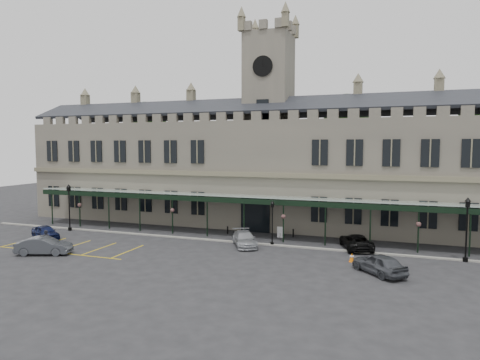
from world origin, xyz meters
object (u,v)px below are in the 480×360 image
(car_van, at_px, (356,242))
(lamp_post_mid, at_px, (272,219))
(station_building, at_px, (268,170))
(car_left_b, at_px, (44,246))
(clock_tower, at_px, (269,113))
(car_taxi, at_px, (245,239))
(traffic_cone, at_px, (352,258))
(lamp_post_right, at_px, (467,224))
(person_a, at_px, (46,241))
(car_right_a, at_px, (379,264))
(lamp_post_left, at_px, (69,203))
(car_left_a, at_px, (45,232))
(sign_board, at_px, (280,232))

(car_van, bearing_deg, lamp_post_mid, -9.34)
(station_building, relative_size, car_left_b, 13.20)
(clock_tower, bearing_deg, car_taxi, -85.04)
(clock_tower, height_order, car_taxi, clock_tower)
(traffic_cone, bearing_deg, clock_tower, 128.20)
(lamp_post_right, bearing_deg, person_a, -165.83)
(clock_tower, relative_size, car_left_b, 5.46)
(car_van, bearing_deg, clock_tower, -58.97)
(car_left_b, distance_m, car_right_a, 27.42)
(lamp_post_right, relative_size, traffic_cone, 7.24)
(lamp_post_right, distance_m, car_right_a, 8.99)
(lamp_post_left, xyz_separation_m, car_left_a, (0.74, -4.26, -2.35))
(traffic_cone, xyz_separation_m, car_right_a, (2.14, -2.67, 0.40))
(lamp_post_mid, xyz_separation_m, car_left_b, (-17.51, -9.77, -1.75))
(car_left_a, xyz_separation_m, car_left_b, (4.51, -4.84, 0.07))
(car_van, height_order, person_a, person_a)
(lamp_post_right, bearing_deg, car_right_a, -137.93)
(lamp_post_mid, distance_m, car_left_b, 20.13)
(lamp_post_mid, distance_m, person_a, 20.24)
(lamp_post_mid, distance_m, car_right_a, 11.50)
(clock_tower, bearing_deg, person_a, -127.47)
(car_left_a, bearing_deg, car_right_a, -66.99)
(station_building, xyz_separation_m, car_taxi, (1.00, -11.45, -5.80))
(lamp_post_left, bearing_deg, lamp_post_right, 0.70)
(lamp_post_left, xyz_separation_m, car_taxi, (20.41, -0.41, -2.36))
(sign_board, height_order, car_van, car_van)
(car_right_a, bearing_deg, sign_board, -87.47)
(clock_tower, distance_m, car_left_a, 27.20)
(car_left_b, distance_m, car_van, 27.29)
(clock_tower, height_order, car_right_a, clock_tower)
(lamp_post_mid, xyz_separation_m, car_right_a, (9.64, -6.02, -1.74))
(clock_tower, distance_m, traffic_cone, 21.70)
(lamp_post_left, bearing_deg, person_a, -60.49)
(lamp_post_right, height_order, car_right_a, lamp_post_right)
(station_building, bearing_deg, car_left_b, -125.12)
(car_taxi, distance_m, car_van, 10.09)
(person_a, bearing_deg, lamp_post_right, -10.50)
(lamp_post_right, xyz_separation_m, car_taxi, (-18.45, -0.88, -2.42))
(sign_board, distance_m, car_right_a, 13.69)
(traffic_cone, height_order, car_right_a, car_right_a)
(clock_tower, distance_m, lamp_post_left, 24.54)
(station_building, distance_m, lamp_post_right, 22.39)
(lamp_post_right, bearing_deg, car_van, 170.78)
(station_building, distance_m, car_right_a, 21.68)
(sign_board, xyz_separation_m, car_left_b, (-17.37, -13.33, 0.21))
(traffic_cone, distance_m, car_left_b, 25.83)
(clock_tower, distance_m, car_left_b, 27.61)
(car_left_a, relative_size, person_a, 2.12)
(clock_tower, relative_size, car_left_a, 6.21)
(clock_tower, height_order, traffic_cone, clock_tower)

